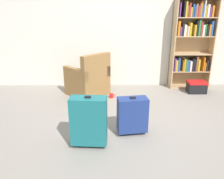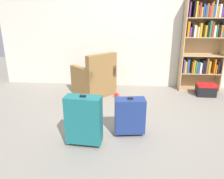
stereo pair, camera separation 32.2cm
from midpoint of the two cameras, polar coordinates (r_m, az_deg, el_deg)
ground_plane at (r=3.60m, az=4.55°, el=-8.71°), size 10.23×10.23×0.00m
back_wall at (r=5.23m, az=5.24°, el=14.98°), size 5.85×0.10×2.60m
bookshelf at (r=5.30m, az=23.88°, el=11.21°), size 0.88×0.32×1.95m
armchair at (r=4.74m, az=-2.52°, el=2.50°), size 0.99×0.99×0.90m
mug at (r=4.59m, az=3.18°, el=-1.63°), size 0.12×0.08×0.10m
storage_box at (r=5.15m, az=24.60°, el=-0.01°), size 0.39×0.27×0.26m
suitcase_navy_blue at (r=3.18m, az=7.50°, el=-6.69°), size 0.44×0.27×0.57m
suitcase_teal at (r=2.90m, az=-4.06°, el=-7.78°), size 0.48×0.24×0.70m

